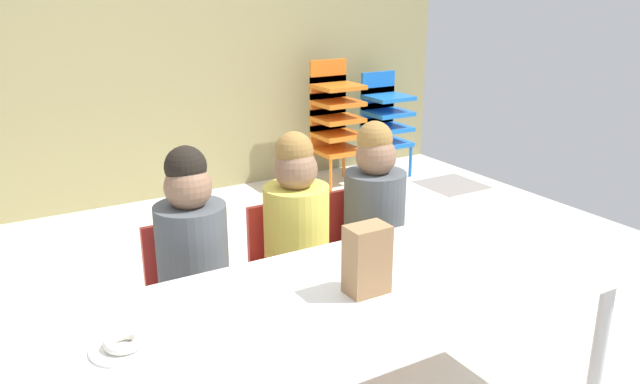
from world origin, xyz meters
TOP-DOWN VIEW (x-y plane):
  - ground_plane at (0.00, 0.01)m, footprint 5.24×4.45m
  - craft_table at (-0.10, -0.60)m, footprint 2.15×0.73m
  - seated_child_near_camera at (-0.26, -0.01)m, footprint 0.34×0.34m
  - seated_child_middle_seat at (0.17, -0.01)m, footprint 0.32×0.32m
  - seated_child_far_right at (0.55, -0.01)m, footprint 0.32×0.32m
  - kid_chair_orange_stack at (1.52, 1.86)m, footprint 0.32×0.30m
  - kid_chair_blue_stack at (1.97, 1.86)m, footprint 0.32×0.30m
  - paper_bag_brown at (0.09, -0.63)m, footprint 0.13×0.09m
  - paper_plate_near_edge at (-0.64, -0.57)m, footprint 0.18×0.18m
  - donut_powdered_on_plate at (-0.64, -0.57)m, footprint 0.11×0.11m

SIDE VIEW (x-z plane):
  - ground_plane at x=0.00m, z-range -0.02..0.00m
  - kid_chair_blue_stack at x=1.97m, z-range 0.06..0.86m
  - craft_table at x=-0.10m, z-range 0.23..0.78m
  - kid_chair_orange_stack at x=1.52m, z-range 0.06..0.98m
  - paper_plate_near_edge at x=-0.64m, z-range 0.55..0.56m
  - seated_child_near_camera at x=-0.26m, z-range 0.10..1.01m
  - seated_child_middle_seat at x=0.17m, z-range 0.10..1.01m
  - seated_child_far_right at x=0.55m, z-range 0.10..1.01m
  - donut_powdered_on_plate at x=-0.64m, z-range 0.56..0.58m
  - paper_bag_brown at x=0.09m, z-range 0.55..0.77m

